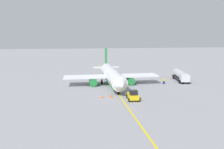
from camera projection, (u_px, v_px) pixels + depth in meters
name	position (u px, v px, depth m)	size (l,w,h in m)	color
ground_plane	(112.00, 85.00, 58.23)	(400.00, 400.00, 0.00)	#939399
airplane	(112.00, 75.00, 58.25)	(29.70, 26.10, 9.65)	white
fuel_tanker	(180.00, 75.00, 63.98)	(11.21, 4.52, 3.15)	#2D2D33
pushback_tug	(133.00, 95.00, 44.21)	(3.72, 2.51, 2.20)	yellow
refueling_worker	(164.00, 81.00, 59.72)	(0.38, 0.53, 1.71)	navy
safety_cone_nose	(102.00, 96.00, 46.01)	(0.54, 0.54, 0.60)	#F2590F
safety_cone_wingtip	(111.00, 96.00, 46.16)	(0.64, 0.64, 0.71)	#F2590F
taxi_line_marking	(112.00, 85.00, 58.23)	(89.35, 0.30, 0.01)	yellow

